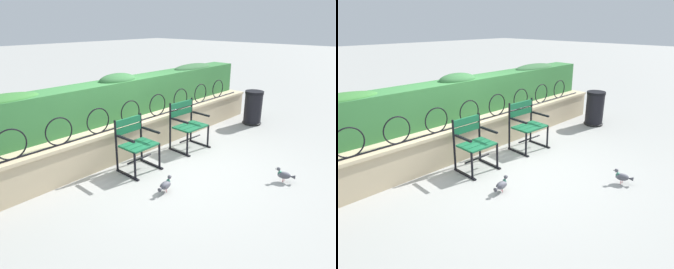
{
  "view_description": "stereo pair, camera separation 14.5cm",
  "coord_description": "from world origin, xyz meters",
  "views": [
    {
      "loc": [
        -3.39,
        -3.01,
        2.26
      ],
      "look_at": [
        0.0,
        0.12,
        0.55
      ],
      "focal_mm": 32.56,
      "sensor_mm": 36.0,
      "label": 1
    },
    {
      "loc": [
        -3.29,
        -3.12,
        2.26
      ],
      "look_at": [
        0.0,
        0.12,
        0.55
      ],
      "focal_mm": 32.56,
      "sensor_mm": 36.0,
      "label": 2
    }
  ],
  "objects": [
    {
      "name": "iron_arch_fence",
      "position": [
        -0.12,
        0.88,
        0.78
      ],
      "size": [
        6.5,
        0.02,
        0.42
      ],
      "color": "black",
      "rests_on": "stone_wall"
    },
    {
      "name": "pigeon_near_chairs",
      "position": [
        -0.65,
        -0.44,
        0.11
      ],
      "size": [
        0.29,
        0.13,
        0.22
      ],
      "color": "#5B5B66",
      "rests_on": "ground"
    },
    {
      "name": "ground_plane",
      "position": [
        0.0,
        0.0,
        0.0
      ],
      "size": [
        60.0,
        60.0,
        0.0
      ],
      "primitive_type": "plane",
      "color": "#9E9E99"
    },
    {
      "name": "pigeon_far_side",
      "position": [
        0.77,
        -1.54,
        0.11
      ],
      "size": [
        0.17,
        0.28,
        0.22
      ],
      "color": "#5B5B66",
      "rests_on": "ground"
    },
    {
      "name": "park_chair_right",
      "position": [
        0.82,
        0.38,
        0.47
      ],
      "size": [
        0.65,
        0.55,
        0.89
      ],
      "color": "#19663D",
      "rests_on": "ground"
    },
    {
      "name": "park_chair_left",
      "position": [
        -0.44,
        0.41,
        0.46
      ],
      "size": [
        0.57,
        0.52,
        0.86
      ],
      "color": "#19663D",
      "rests_on": "ground"
    },
    {
      "name": "trash_bin",
      "position": [
        2.97,
        0.17,
        0.37
      ],
      "size": [
        0.44,
        0.44,
        0.78
      ],
      "color": "black",
      "rests_on": "ground"
    },
    {
      "name": "stone_wall",
      "position": [
        0.0,
        0.95,
        0.3
      ],
      "size": [
        7.03,
        0.41,
        0.59
      ],
      "color": "tan",
      "rests_on": "ground"
    },
    {
      "name": "hedge_row",
      "position": [
        0.03,
        1.38,
        0.96
      ],
      "size": [
        6.89,
        0.52,
        0.8
      ],
      "color": "#387A3D",
      "rests_on": "stone_wall"
    }
  ]
}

